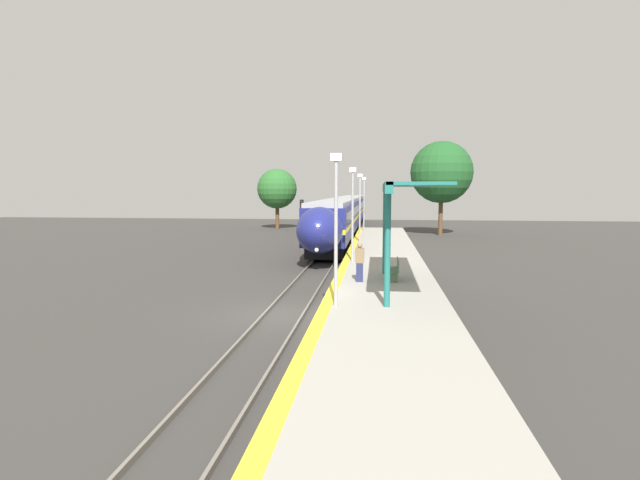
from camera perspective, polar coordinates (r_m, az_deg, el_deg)
The scene contains 15 objects.
ground_plane at distance 18.89m, azimuth -4.04°, elevation -8.58°, with size 120.00×120.00×0.00m, color #383533.
rail_left at distance 19.02m, azimuth -6.19°, elevation -8.27°, with size 0.08×90.00×0.15m, color slate.
rail_right at distance 18.76m, azimuth -1.85°, elevation -8.44°, with size 0.08×90.00×0.15m, color slate.
train at distance 50.82m, azimuth 2.81°, elevation 2.99°, with size 2.88×46.89×3.84m.
platform_right at distance 18.47m, azimuth 7.41°, elevation -7.51°, with size 4.30×64.00×0.91m.
platform_bench at distance 21.19m, azimuth 8.58°, elevation -3.27°, with size 0.44×1.58×0.89m.
person_waiting at distance 20.54m, azimuth 4.56°, elevation -2.50°, with size 0.36×0.22×1.61m.
railway_signal at distance 38.52m, azimuth -2.10°, elevation 2.42°, with size 0.28×0.28×3.91m.
lamppost_near at distance 16.01m, azimuth 1.84°, elevation 2.43°, with size 0.36×0.20×4.93m.
lamppost_mid at distance 26.27m, azimuth 3.74°, elevation 3.73°, with size 0.36×0.20×4.93m.
lamppost_far at distance 36.55m, azimuth 4.58°, elevation 4.30°, with size 0.36×0.20×4.93m.
lamppost_farthest at distance 46.83m, azimuth 5.05°, elevation 4.62°, with size 0.36×0.20×4.93m.
station_canopy at distance 19.22m, azimuth 9.32°, elevation 5.52°, with size 2.02×9.38×4.02m.
background_tree_left at distance 59.57m, azimuth -4.93°, elevation 5.84°, with size 4.70×4.70×7.12m.
background_tree_right at distance 52.57m, azimuth 13.73°, elevation 7.52°, with size 6.29×6.29×9.58m.
Camera 1 is at (3.43, -17.98, 4.68)m, focal length 28.00 mm.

